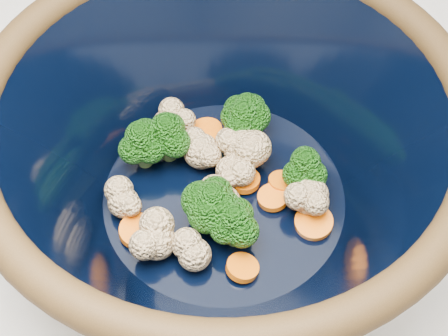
# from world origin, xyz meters

# --- Properties ---
(mixing_bowl) EXTENTS (0.40, 0.40, 0.16)m
(mixing_bowl) POSITION_xyz_m (-0.11, 0.03, 0.99)
(mixing_bowl) COLOR black
(mixing_bowl) RESTS_ON counter
(vegetable_pile) EXTENTS (0.19, 0.18, 0.05)m
(vegetable_pile) POSITION_xyz_m (-0.12, 0.04, 0.96)
(vegetable_pile) COLOR #608442
(vegetable_pile) RESTS_ON mixing_bowl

